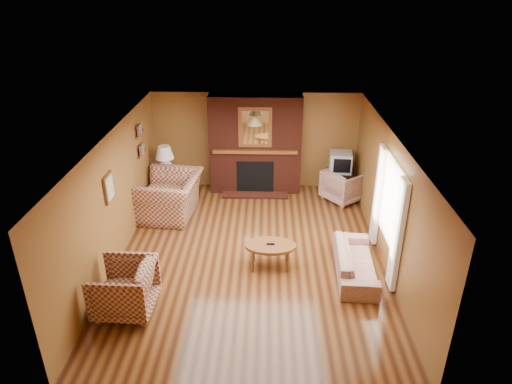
{
  "coord_description": "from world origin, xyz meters",
  "views": [
    {
      "loc": [
        0.29,
        -7.43,
        4.92
      ],
      "look_at": [
        0.08,
        0.6,
        1.07
      ],
      "focal_mm": 32.0,
      "sensor_mm": 36.0,
      "label": 1
    }
  ],
  "objects_px": {
    "plaid_loveseat": "(170,196)",
    "floral_armchair": "(343,185)",
    "side_table": "(168,186)",
    "crt_tv": "(340,162)",
    "tv_stand": "(339,182)",
    "floral_sofa": "(356,262)",
    "table_lamp": "(165,159)",
    "fireplace": "(255,145)",
    "plaid_armchair": "(124,288)",
    "coffee_table": "(270,247)"
  },
  "relations": [
    {
      "from": "floral_armchair",
      "to": "fireplace",
      "type": "bearing_deg",
      "value": 37.74
    },
    {
      "from": "coffee_table",
      "to": "side_table",
      "type": "xyz_separation_m",
      "value": [
        -2.47,
        2.81,
        -0.1
      ]
    },
    {
      "from": "fireplace",
      "to": "floral_armchair",
      "type": "xyz_separation_m",
      "value": [
        2.11,
        -0.53,
        -0.8
      ]
    },
    {
      "from": "floral_armchair",
      "to": "crt_tv",
      "type": "xyz_separation_m",
      "value": [
        -0.06,
        0.34,
        0.46
      ]
    },
    {
      "from": "table_lamp",
      "to": "floral_armchair",
      "type": "bearing_deg",
      "value": 0.03
    },
    {
      "from": "plaid_loveseat",
      "to": "floral_sofa",
      "type": "xyz_separation_m",
      "value": [
        3.75,
        -2.14,
        -0.22
      ]
    },
    {
      "from": "table_lamp",
      "to": "crt_tv",
      "type": "relative_size",
      "value": 1.26
    },
    {
      "from": "plaid_loveseat",
      "to": "floral_armchair",
      "type": "bearing_deg",
      "value": 107.78
    },
    {
      "from": "plaid_loveseat",
      "to": "tv_stand",
      "type": "height_order",
      "value": "plaid_loveseat"
    },
    {
      "from": "fireplace",
      "to": "side_table",
      "type": "distance_m",
      "value": 2.33
    },
    {
      "from": "floral_armchair",
      "to": "plaid_armchair",
      "type": "bearing_deg",
      "value": 97.15
    },
    {
      "from": "floral_sofa",
      "to": "floral_armchair",
      "type": "xyz_separation_m",
      "value": [
        0.21,
        2.99,
        0.13
      ]
    },
    {
      "from": "tv_stand",
      "to": "floral_sofa",
      "type": "bearing_deg",
      "value": -97.48
    },
    {
      "from": "plaid_loveseat",
      "to": "table_lamp",
      "type": "relative_size",
      "value": 2.05
    },
    {
      "from": "fireplace",
      "to": "tv_stand",
      "type": "height_order",
      "value": "fireplace"
    },
    {
      "from": "table_lamp",
      "to": "plaid_armchair",
      "type": "bearing_deg",
      "value": -87.9
    },
    {
      "from": "side_table",
      "to": "floral_armchair",
      "type": "bearing_deg",
      "value": 0.03
    },
    {
      "from": "plaid_loveseat",
      "to": "floral_armchair",
      "type": "distance_m",
      "value": 4.05
    },
    {
      "from": "plaid_loveseat",
      "to": "table_lamp",
      "type": "height_order",
      "value": "table_lamp"
    },
    {
      "from": "floral_sofa",
      "to": "coffee_table",
      "type": "height_order",
      "value": "floral_sofa"
    },
    {
      "from": "plaid_armchair",
      "to": "table_lamp",
      "type": "relative_size",
      "value": 1.34
    },
    {
      "from": "floral_sofa",
      "to": "crt_tv",
      "type": "bearing_deg",
      "value": 0.7
    },
    {
      "from": "floral_armchair",
      "to": "side_table",
      "type": "bearing_deg",
      "value": 51.95
    },
    {
      "from": "tv_stand",
      "to": "crt_tv",
      "type": "distance_m",
      "value": 0.54
    },
    {
      "from": "floral_sofa",
      "to": "side_table",
      "type": "bearing_deg",
      "value": 56.53
    },
    {
      "from": "fireplace",
      "to": "plaid_armchair",
      "type": "distance_m",
      "value": 5.07
    },
    {
      "from": "plaid_armchair",
      "to": "side_table",
      "type": "bearing_deg",
      "value": -175.91
    },
    {
      "from": "fireplace",
      "to": "floral_sofa",
      "type": "distance_m",
      "value": 4.11
    },
    {
      "from": "plaid_armchair",
      "to": "floral_sofa",
      "type": "distance_m",
      "value": 4.01
    },
    {
      "from": "plaid_loveseat",
      "to": "crt_tv",
      "type": "relative_size",
      "value": 2.58
    },
    {
      "from": "floral_armchair",
      "to": "tv_stand",
      "type": "distance_m",
      "value": 0.36
    },
    {
      "from": "floral_armchair",
      "to": "table_lamp",
      "type": "height_order",
      "value": "table_lamp"
    },
    {
      "from": "floral_armchair",
      "to": "table_lamp",
      "type": "distance_m",
      "value": 4.26
    },
    {
      "from": "plaid_loveseat",
      "to": "tv_stand",
      "type": "distance_m",
      "value": 4.08
    },
    {
      "from": "side_table",
      "to": "fireplace",
      "type": "bearing_deg",
      "value": 14.29
    },
    {
      "from": "crt_tv",
      "to": "tv_stand",
      "type": "bearing_deg",
      "value": 90.0
    },
    {
      "from": "plaid_armchair",
      "to": "floral_armchair",
      "type": "distance_m",
      "value": 5.76
    },
    {
      "from": "floral_sofa",
      "to": "crt_tv",
      "type": "relative_size",
      "value": 3.07
    },
    {
      "from": "fireplace",
      "to": "floral_sofa",
      "type": "height_order",
      "value": "fireplace"
    },
    {
      "from": "tv_stand",
      "to": "crt_tv",
      "type": "relative_size",
      "value": 1.09
    },
    {
      "from": "plaid_armchair",
      "to": "floral_armchair",
      "type": "height_order",
      "value": "plaid_armchair"
    },
    {
      "from": "plaid_armchair",
      "to": "crt_tv",
      "type": "distance_m",
      "value": 5.99
    },
    {
      "from": "side_table",
      "to": "tv_stand",
      "type": "relative_size",
      "value": 1.04
    },
    {
      "from": "plaid_armchair",
      "to": "coffee_table",
      "type": "height_order",
      "value": "plaid_armchair"
    },
    {
      "from": "floral_sofa",
      "to": "floral_armchair",
      "type": "relative_size",
      "value": 2.04
    },
    {
      "from": "fireplace",
      "to": "plaid_loveseat",
      "type": "bearing_deg",
      "value": -143.31
    },
    {
      "from": "floral_armchair",
      "to": "tv_stand",
      "type": "relative_size",
      "value": 1.38
    },
    {
      "from": "tv_stand",
      "to": "crt_tv",
      "type": "bearing_deg",
      "value": -94.9
    },
    {
      "from": "coffee_table",
      "to": "table_lamp",
      "type": "bearing_deg",
      "value": 131.35
    },
    {
      "from": "plaid_armchair",
      "to": "plaid_loveseat",
      "type": "bearing_deg",
      "value": -179.78
    }
  ]
}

